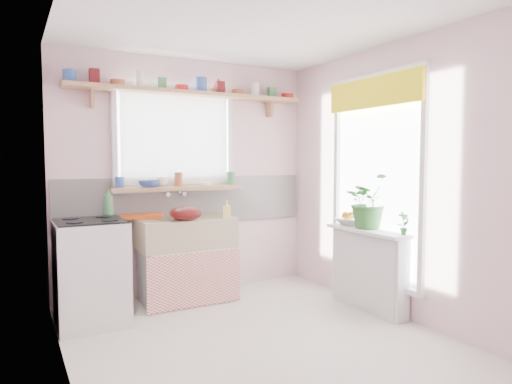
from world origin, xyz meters
TOP-DOWN VIEW (x-y plane):
  - room at (0.66, 0.86)m, footprint 3.20×3.20m
  - sink_unit at (-0.15, 1.29)m, footprint 0.95×0.65m
  - cooker at (-1.10, 1.05)m, footprint 0.58×0.58m
  - radiator_ledge at (1.30, 0.20)m, footprint 0.22×0.95m
  - windowsill at (-0.15, 1.48)m, footprint 1.40×0.22m
  - pine_shelf at (0.00, 1.47)m, footprint 2.52×0.24m
  - shelf_crockery at (-0.04, 1.47)m, footprint 2.47×0.11m
  - sill_crockery at (-0.15, 1.48)m, footprint 1.35×0.11m
  - dish_tray at (-0.53, 1.50)m, footprint 0.46×0.40m
  - colander at (-0.21, 1.10)m, footprint 0.40×0.40m
  - jade_plant at (1.33, 0.25)m, footprint 0.49×0.42m
  - fruit_bowl at (1.33, 0.50)m, footprint 0.37×0.37m
  - herb_pot at (1.33, -0.20)m, footprint 0.11×0.08m
  - soap_bottle_sink at (0.22, 1.10)m, footprint 0.10×0.11m
  - sill_cup at (-0.31, 1.54)m, footprint 0.15×0.15m
  - sill_bowl at (-0.47, 1.42)m, footprint 0.27×0.27m
  - shelf_vase at (0.33, 1.53)m, footprint 0.21×0.21m
  - cooker_bottle at (-0.91, 1.27)m, footprint 0.13×0.13m
  - fruit at (1.34, 0.51)m, footprint 0.20×0.14m

SIDE VIEW (x-z plane):
  - radiator_ledge at x=1.30m, z-range 0.01..0.78m
  - sink_unit at x=-0.15m, z-range -0.13..0.99m
  - cooker at x=-1.10m, z-range 0.00..0.92m
  - fruit_bowl at x=1.33m, z-range 0.78..0.85m
  - dish_tray at x=-0.53m, z-range 0.85..0.89m
  - fruit at x=1.34m, z-range 0.82..0.92m
  - herb_pot at x=1.33m, z-range 0.78..0.98m
  - colander at x=-0.21m, z-range 0.85..0.99m
  - soap_bottle_sink at x=0.22m, z-range 0.85..1.02m
  - jade_plant at x=1.33m, z-range 0.78..1.30m
  - cooker_bottle at x=-0.91m, z-range 0.92..1.18m
  - windowsill at x=-0.15m, z-range 1.12..1.16m
  - sill_bowl at x=-0.47m, z-range 1.16..1.23m
  - sill_cup at x=-0.31m, z-range 1.16..1.26m
  - sill_crockery at x=-0.15m, z-range 1.16..1.28m
  - room at x=0.66m, z-range -0.23..2.97m
  - pine_shelf at x=0.00m, z-range 2.10..2.14m
  - shelf_crockery at x=-0.04m, z-range 2.13..2.25m
  - shelf_vase at x=0.33m, z-range 2.14..2.31m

